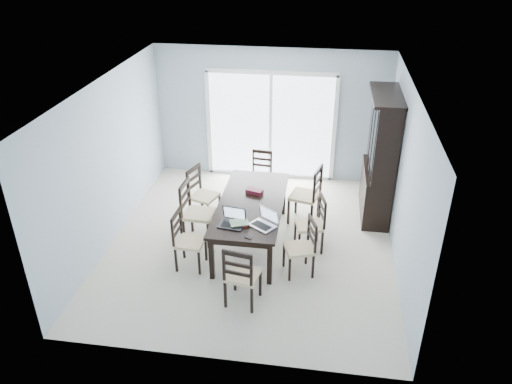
% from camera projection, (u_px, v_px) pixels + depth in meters
% --- Properties ---
extents(floor, '(5.00, 5.00, 0.00)m').
position_uv_depth(floor, '(251.00, 242.00, 8.13)').
color(floor, beige).
rests_on(floor, ground).
extents(ceiling, '(5.00, 5.00, 0.00)m').
position_uv_depth(ceiling, '(251.00, 86.00, 6.90)').
color(ceiling, white).
rests_on(ceiling, back_wall).
extents(back_wall, '(4.50, 0.02, 2.60)m').
position_uv_depth(back_wall, '(271.00, 115.00, 9.69)').
color(back_wall, '#99AAB7').
rests_on(back_wall, floor).
extents(wall_left, '(0.02, 5.00, 2.60)m').
position_uv_depth(wall_left, '(109.00, 161.00, 7.80)').
color(wall_left, '#99AAB7').
rests_on(wall_left, floor).
extents(wall_right, '(0.02, 5.00, 2.60)m').
position_uv_depth(wall_right, '(404.00, 180.00, 7.23)').
color(wall_right, '#99AAB7').
rests_on(wall_right, floor).
extents(balcony, '(4.50, 2.00, 0.10)m').
position_uv_depth(balcony, '(275.00, 157.00, 11.20)').
color(balcony, gray).
rests_on(balcony, ground).
extents(railing, '(4.50, 0.06, 1.10)m').
position_uv_depth(railing, '(281.00, 117.00, 11.79)').
color(railing, '#99999E').
rests_on(railing, balcony).
extents(dining_table, '(1.00, 2.20, 0.75)m').
position_uv_depth(dining_table, '(251.00, 206.00, 7.81)').
color(dining_table, black).
rests_on(dining_table, floor).
extents(china_hutch, '(0.50, 1.38, 2.20)m').
position_uv_depth(china_hutch, '(380.00, 158.00, 8.45)').
color(china_hutch, black).
rests_on(china_hutch, floor).
extents(sliding_door, '(2.52, 0.05, 2.18)m').
position_uv_depth(sliding_door, '(271.00, 126.00, 9.77)').
color(sliding_door, silver).
rests_on(sliding_door, floor).
extents(chair_left_near, '(0.42, 0.41, 1.05)m').
position_uv_depth(chair_left_near, '(184.00, 234.00, 7.33)').
color(chair_left_near, black).
rests_on(chair_left_near, floor).
extents(chair_left_mid, '(0.49, 0.47, 1.19)m').
position_uv_depth(chair_left_mid, '(192.00, 205.00, 7.93)').
color(chair_left_mid, black).
rests_on(chair_left_mid, floor).
extents(chair_left_far, '(0.54, 0.53, 1.10)m').
position_uv_depth(chair_left_far, '(200.00, 188.00, 8.55)').
color(chair_left_far, black).
rests_on(chair_left_far, floor).
extents(chair_right_near, '(0.50, 0.50, 1.03)m').
position_uv_depth(chair_right_near, '(305.00, 241.00, 7.20)').
color(chair_right_near, black).
rests_on(chair_right_near, floor).
extents(chair_right_mid, '(0.50, 0.49, 1.06)m').
position_uv_depth(chair_right_mid, '(315.00, 218.00, 7.73)').
color(chair_right_mid, black).
rests_on(chair_right_mid, floor).
extents(chair_right_far, '(0.56, 0.55, 1.21)m').
position_uv_depth(chair_right_far, '(311.00, 189.00, 8.39)').
color(chair_right_far, black).
rests_on(chair_right_far, floor).
extents(chair_end_near, '(0.48, 0.49, 1.10)m').
position_uv_depth(chair_end_near, '(240.00, 271.00, 6.52)').
color(chair_end_near, black).
rests_on(chair_end_near, floor).
extents(chair_end_far, '(0.42, 0.43, 1.02)m').
position_uv_depth(chair_end_far, '(261.00, 169.00, 9.31)').
color(chair_end_far, black).
rests_on(chair_end_far, floor).
extents(laptop_dark, '(0.39, 0.30, 0.24)m').
position_uv_depth(laptop_dark, '(231.00, 222.00, 7.15)').
color(laptop_dark, black).
rests_on(laptop_dark, dining_table).
extents(laptop_silver, '(0.44, 0.41, 0.25)m').
position_uv_depth(laptop_silver, '(262.00, 223.00, 7.13)').
color(laptop_silver, '#BCBCBF').
rests_on(laptop_silver, dining_table).
extents(book_stack, '(0.32, 0.29, 0.04)m').
position_uv_depth(book_stack, '(239.00, 223.00, 7.19)').
color(book_stack, maroon).
rests_on(book_stack, dining_table).
extents(cell_phone, '(0.12, 0.08, 0.01)m').
position_uv_depth(cell_phone, '(249.00, 238.00, 6.89)').
color(cell_phone, black).
rests_on(cell_phone, dining_table).
extents(game_box, '(0.29, 0.20, 0.07)m').
position_uv_depth(game_box, '(254.00, 191.00, 8.02)').
color(game_box, '#501020').
rests_on(game_box, dining_table).
extents(hot_tub, '(2.06, 1.87, 1.02)m').
position_uv_depth(hot_tub, '(235.00, 131.00, 11.09)').
color(hot_tub, maroon).
rests_on(hot_tub, balcony).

